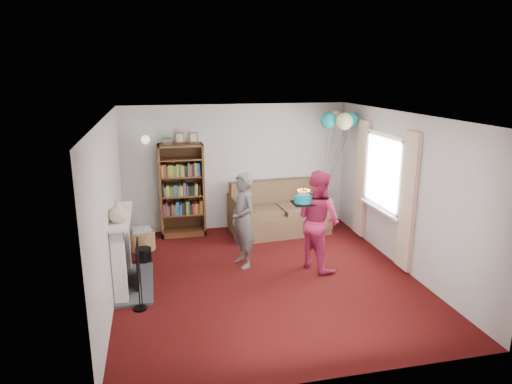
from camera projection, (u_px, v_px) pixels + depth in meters
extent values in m
plane|color=#370809|center=(266.00, 278.00, 7.10)|extent=(5.00, 5.00, 0.00)
cube|color=silver|center=(237.00, 167.00, 9.15)|extent=(4.50, 0.02, 2.50)
cube|color=silver|center=(109.00, 210.00, 6.30)|extent=(0.02, 5.00, 2.50)
cube|color=silver|center=(404.00, 192.00, 7.26)|extent=(0.02, 5.00, 2.50)
cube|color=white|center=(267.00, 115.00, 6.46)|extent=(4.50, 5.00, 0.01)
cube|color=#3F3F42|center=(134.00, 283.00, 6.86)|extent=(0.55, 1.40, 0.04)
cube|color=white|center=(119.00, 268.00, 6.18)|extent=(0.18, 0.14, 1.06)
cube|color=white|center=(124.00, 240.00, 7.22)|extent=(0.18, 0.14, 1.06)
cube|color=white|center=(119.00, 222.00, 6.58)|extent=(0.18, 1.24, 0.16)
cube|color=white|center=(121.00, 216.00, 6.56)|extent=(0.28, 1.35, 0.05)
cube|color=black|center=(120.00, 256.00, 6.71)|extent=(0.10, 0.80, 0.86)
cube|color=black|center=(138.00, 264.00, 6.80)|extent=(0.02, 0.70, 0.60)
cylinder|color=black|center=(139.00, 288.00, 6.07)|extent=(0.18, 0.18, 0.64)
cylinder|color=black|center=(144.00, 256.00, 7.62)|extent=(0.26, 0.26, 0.26)
cube|color=white|center=(387.00, 135.00, 7.61)|extent=(0.08, 1.30, 0.08)
cube|color=white|center=(382.00, 207.00, 7.93)|extent=(0.08, 1.30, 0.08)
cube|color=white|center=(386.00, 172.00, 7.77)|extent=(0.01, 1.15, 1.20)
cube|color=white|center=(380.00, 209.00, 7.93)|extent=(0.14, 1.32, 0.04)
cube|color=beige|center=(408.00, 202.00, 7.07)|extent=(0.07, 0.38, 2.20)
cube|color=beige|center=(362.00, 179.00, 8.61)|extent=(0.07, 0.38, 2.20)
cylinder|color=gold|center=(145.00, 138.00, 8.56)|extent=(0.04, 0.12, 0.04)
sphere|color=white|center=(145.00, 140.00, 8.48)|extent=(0.16, 0.16, 0.16)
cube|color=#472B14|center=(181.00, 188.00, 8.96)|extent=(0.85, 0.04, 1.79)
cube|color=brown|center=(161.00, 191.00, 8.69)|extent=(0.04, 0.42, 1.79)
cube|color=brown|center=(203.00, 189.00, 8.86)|extent=(0.04, 0.42, 1.79)
cube|color=brown|center=(180.00, 145.00, 8.55)|extent=(0.85, 0.42, 0.04)
cube|color=brown|center=(184.00, 232.00, 8.99)|extent=(0.85, 0.42, 0.10)
cube|color=brown|center=(183.00, 214.00, 8.90)|extent=(0.77, 0.38, 0.03)
cube|color=brown|center=(182.00, 195.00, 8.80)|extent=(0.77, 0.38, 0.02)
cube|color=brown|center=(181.00, 176.00, 8.71)|extent=(0.77, 0.38, 0.02)
cube|color=brown|center=(181.00, 159.00, 8.62)|extent=(0.77, 0.38, 0.02)
cube|color=maroon|center=(167.00, 141.00, 8.46)|extent=(0.16, 0.22, 0.12)
cube|color=brown|center=(180.00, 138.00, 8.57)|extent=(0.16, 0.02, 0.20)
cube|color=brown|center=(194.00, 137.00, 8.62)|extent=(0.16, 0.02, 0.20)
cube|color=brown|center=(279.00, 221.00, 9.09)|extent=(1.86, 0.98, 0.44)
cube|color=brown|center=(274.00, 198.00, 9.35)|extent=(1.86, 0.24, 0.76)
cube|color=brown|center=(239.00, 213.00, 8.87)|extent=(0.24, 0.93, 0.60)
cube|color=brown|center=(318.00, 208.00, 9.21)|extent=(0.24, 0.93, 0.60)
cube|color=brown|center=(260.00, 212.00, 8.87)|extent=(0.79, 0.68, 0.12)
cube|color=brown|center=(300.00, 209.00, 9.04)|extent=(0.79, 0.68, 0.12)
cylinder|color=#9E714A|center=(142.00, 240.00, 8.20)|extent=(0.46, 0.46, 0.34)
cube|color=beige|center=(142.00, 230.00, 8.15)|extent=(0.32, 0.25, 0.06)
imported|color=black|center=(243.00, 220.00, 7.37)|extent=(0.52, 0.65, 1.57)
imported|color=#B2234B|center=(318.00, 220.00, 7.29)|extent=(0.87, 0.97, 1.62)
cube|color=black|center=(303.00, 203.00, 7.10)|extent=(0.34, 0.34, 0.02)
cylinder|color=#0C8893|center=(303.00, 199.00, 7.09)|extent=(0.28, 0.28, 0.10)
cylinder|color=#0C8893|center=(304.00, 196.00, 7.07)|extent=(0.21, 0.21, 0.04)
cylinder|color=pink|center=(309.00, 193.00, 7.08)|extent=(0.01, 0.01, 0.09)
sphere|color=orange|center=(309.00, 190.00, 7.07)|extent=(0.02, 0.02, 0.02)
cylinder|color=pink|center=(307.00, 192.00, 7.12)|extent=(0.01, 0.01, 0.09)
sphere|color=orange|center=(307.00, 189.00, 7.11)|extent=(0.02, 0.02, 0.02)
cylinder|color=pink|center=(305.00, 192.00, 7.14)|extent=(0.01, 0.01, 0.09)
sphere|color=orange|center=(305.00, 189.00, 7.13)|extent=(0.02, 0.02, 0.02)
cylinder|color=pink|center=(302.00, 192.00, 7.14)|extent=(0.01, 0.01, 0.09)
sphere|color=orange|center=(302.00, 189.00, 7.13)|extent=(0.02, 0.02, 0.02)
cylinder|color=pink|center=(300.00, 192.00, 7.12)|extent=(0.01, 0.01, 0.09)
sphere|color=orange|center=(300.00, 189.00, 7.11)|extent=(0.02, 0.02, 0.02)
cylinder|color=pink|center=(298.00, 193.00, 7.09)|extent=(0.01, 0.01, 0.09)
sphere|color=orange|center=(298.00, 190.00, 7.07)|extent=(0.02, 0.02, 0.02)
cylinder|color=pink|center=(298.00, 194.00, 7.05)|extent=(0.01, 0.01, 0.09)
sphere|color=orange|center=(298.00, 191.00, 7.03)|extent=(0.02, 0.02, 0.02)
cylinder|color=pink|center=(300.00, 194.00, 7.01)|extent=(0.01, 0.01, 0.09)
sphere|color=orange|center=(300.00, 191.00, 6.99)|extent=(0.02, 0.02, 0.02)
cylinder|color=pink|center=(302.00, 195.00, 6.98)|extent=(0.01, 0.01, 0.09)
sphere|color=orange|center=(303.00, 192.00, 6.97)|extent=(0.02, 0.02, 0.02)
cylinder|color=pink|center=(305.00, 195.00, 6.98)|extent=(0.01, 0.01, 0.09)
sphere|color=orange|center=(305.00, 192.00, 6.97)|extent=(0.02, 0.02, 0.02)
cylinder|color=pink|center=(308.00, 194.00, 7.00)|extent=(0.01, 0.01, 0.09)
sphere|color=orange|center=(308.00, 191.00, 6.99)|extent=(0.02, 0.02, 0.02)
cylinder|color=pink|center=(309.00, 194.00, 7.04)|extent=(0.01, 0.01, 0.09)
sphere|color=orange|center=(309.00, 191.00, 7.03)|extent=(0.02, 0.02, 0.02)
sphere|color=#3F3F3F|center=(322.00, 198.00, 8.95)|extent=(0.02, 0.02, 0.02)
sphere|color=teal|center=(351.00, 120.00, 8.63)|extent=(0.32, 0.32, 0.32)
sphere|color=#E9DB8E|center=(335.00, 119.00, 8.80)|extent=(0.32, 0.32, 0.32)
sphere|color=teal|center=(329.00, 120.00, 8.54)|extent=(0.32, 0.32, 0.32)
sphere|color=#E9DB8E|center=(344.00, 121.00, 8.38)|extent=(0.32, 0.32, 0.32)
imported|color=beige|center=(118.00, 211.00, 6.19)|extent=(0.36, 0.36, 0.30)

